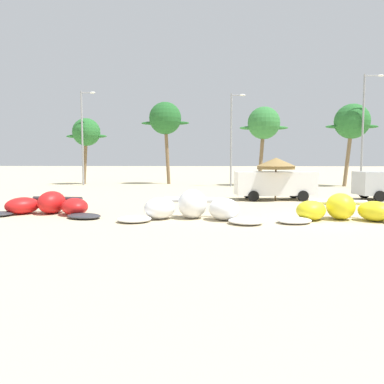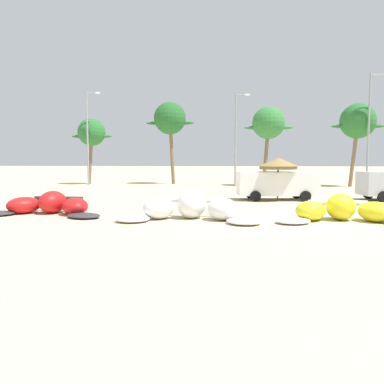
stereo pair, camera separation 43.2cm
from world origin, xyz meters
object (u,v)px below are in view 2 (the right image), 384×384
at_px(palm_center_left, 358,122).
at_px(lamppost_east_center, 370,125).
at_px(palm_leftmost, 92,133).
at_px(lamppost_west, 88,134).
at_px(palm_left, 170,119).
at_px(parked_car_second, 275,183).
at_px(palm_left_of_gap, 268,124).
at_px(kite_left, 190,208).
at_px(kite_left_of_center, 342,211).
at_px(beach_umbrella_near_van, 278,163).
at_px(lamppost_west_center, 237,135).
at_px(kite_far_left, 49,205).

height_order(palm_center_left, lamppost_east_center, lamppost_east_center).
relative_size(palm_center_left, lamppost_east_center, 0.77).
xyz_separation_m(palm_leftmost, palm_center_left, (26.78, -1.69, 0.81)).
bearing_deg(lamppost_east_center, lamppost_west, 176.12).
bearing_deg(palm_leftmost, palm_left, 6.38).
xyz_separation_m(parked_car_second, palm_left_of_gap, (1.10, 13.28, 5.05)).
bearing_deg(palm_center_left, lamppost_west, 179.86).
bearing_deg(kite_left, palm_left, 99.84).
height_order(kite_left_of_center, beach_umbrella_near_van, beach_umbrella_near_van).
bearing_deg(palm_center_left, kite_left_of_center, -110.24).
bearing_deg(palm_leftmost, kite_left_of_center, -50.51).
bearing_deg(kite_left, lamppost_west, 119.65).
bearing_deg(palm_left_of_gap, lamppost_east_center, -13.28).
height_order(palm_left_of_gap, lamppost_west_center, lamppost_west_center).
relative_size(kite_far_left, lamppost_west_center, 0.71).
xyz_separation_m(kite_left, lamppost_west, (-12.18, 21.39, 4.73)).
distance_m(palm_center_left, lamppost_west_center, 11.67).
distance_m(kite_left_of_center, palm_center_left, 23.41).
height_order(palm_left_of_gap, lamppost_west, lamppost_west).
distance_m(beach_umbrella_near_van, parked_car_second, 1.39).
distance_m(kite_far_left, lamppost_west_center, 22.16).
distance_m(kite_left_of_center, palm_left_of_gap, 22.36).
distance_m(kite_far_left, palm_left_of_gap, 24.91).
bearing_deg(palm_leftmost, kite_left, -61.66).
bearing_deg(lamppost_west, kite_left_of_center, -48.80).
xyz_separation_m(kite_far_left, beach_umbrella_near_van, (11.85, 6.76, 1.96)).
bearing_deg(palm_center_left, kite_left, -123.95).
bearing_deg(lamppost_west_center, lamppost_west, 176.63).
distance_m(lamppost_west_center, lamppost_east_center, 12.12).
relative_size(kite_left, parked_car_second, 1.24).
relative_size(palm_left_of_gap, palm_center_left, 0.98).
distance_m(kite_left_of_center, lamppost_west, 28.77).
bearing_deg(kite_left_of_center, lamppost_west, 131.20).
xyz_separation_m(kite_left, beach_umbrella_near_van, (4.93, 7.87, 1.88)).
height_order(parked_car_second, lamppost_west_center, lamppost_west_center).
distance_m(kite_left, palm_leftmost, 26.61).
height_order(beach_umbrella_near_van, lamppost_west, lamppost_west).
bearing_deg(kite_left_of_center, lamppost_east_center, 66.88).
distance_m(kite_left, parked_car_second, 9.70).
bearing_deg(palm_center_left, kite_far_left, -136.48).
bearing_deg(lamppost_east_center, lamppost_west_center, 175.50).
bearing_deg(beach_umbrella_near_van, parked_car_second, 100.12).
bearing_deg(lamppost_east_center, parked_car_second, -131.86).
distance_m(parked_car_second, palm_left_of_gap, 14.25).
distance_m(kite_far_left, parked_car_second, 13.84).
xyz_separation_m(kite_left, kite_left_of_center, (6.51, 0.05, -0.06)).
height_order(kite_far_left, kite_left_of_center, kite_left_of_center).
bearing_deg(lamppost_west, palm_left, 17.64).
height_order(kite_left, parked_car_second, parked_car_second).
xyz_separation_m(kite_left_of_center, palm_center_left, (7.85, 21.28, 5.79)).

